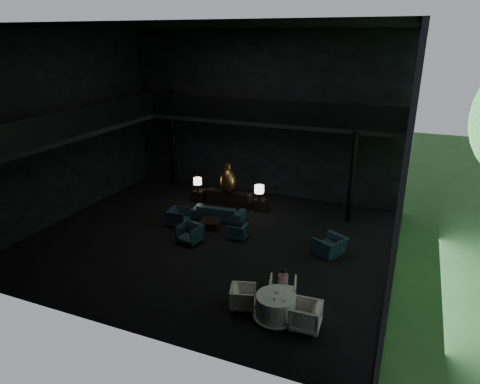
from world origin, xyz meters
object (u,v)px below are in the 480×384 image
at_px(lounge_armchair_west, 179,216).
at_px(lounge_armchair_east, 238,231).
at_px(child, 283,278).
at_px(table_lamp_right, 259,190).
at_px(dining_chair_east, 306,313).
at_px(side_table_right, 260,205).
at_px(dining_chair_west, 243,296).
at_px(window_armchair, 330,243).
at_px(console, 229,198).
at_px(table_lamp_left, 198,182).
at_px(side_table_left, 199,196).
at_px(dining_table, 276,308).
at_px(lounge_armchair_south, 190,232).
at_px(dining_chair_north, 283,288).
at_px(coffee_table, 210,224).
at_px(sofa, 219,209).
at_px(bronze_urn, 228,180).

relative_size(lounge_armchair_west, lounge_armchair_east, 1.47).
bearing_deg(child, table_lamp_right, -63.99).
bearing_deg(dining_chair_east, lounge_armchair_east, -142.05).
relative_size(side_table_right, dining_chair_west, 0.76).
bearing_deg(lounge_armchair_east, window_armchair, 89.93).
distance_m(console, table_lamp_left, 1.75).
distance_m(dining_chair_west, child, 1.34).
height_order(side_table_left, dining_table, dining_table).
bearing_deg(dining_chair_east, window_armchair, 179.67).
bearing_deg(dining_table, lounge_armchair_south, 144.37).
xyz_separation_m(table_lamp_right, dining_chair_east, (4.08, -7.40, -0.62)).
bearing_deg(dining_chair_east, lounge_armchair_south, -124.72).
bearing_deg(lounge_armchair_west, table_lamp_right, -50.36).
distance_m(side_table_left, dining_chair_west, 9.06).
relative_size(dining_table, child, 1.99).
distance_m(side_table_right, lounge_armchair_south, 4.44).
relative_size(lounge_armchair_west, dining_chair_north, 1.00).
distance_m(coffee_table, child, 5.92).
bearing_deg(table_lamp_right, dining_chair_east, -61.13).
bearing_deg(coffee_table, lounge_armchair_east, -16.71).
bearing_deg(window_armchair, coffee_table, -67.32).
relative_size(console, coffee_table, 2.74).
bearing_deg(side_table_right, window_armchair, -38.48).
height_order(lounge_armchair_east, window_armchair, window_armchair).
relative_size(lounge_armchair_south, child, 1.42).
bearing_deg(lounge_armchair_east, dining_chair_east, 40.40).
distance_m(lounge_armchair_west, coffee_table, 1.41).
bearing_deg(side_table_right, lounge_armchair_east, -86.64).
distance_m(side_table_right, sofa, 2.16).
relative_size(bronze_urn, child, 2.15).
bearing_deg(dining_chair_east, bronze_urn, -145.97).
bearing_deg(dining_table, side_table_left, 130.47).
bearing_deg(table_lamp_right, table_lamp_left, 179.08).
xyz_separation_m(lounge_armchair_west, dining_table, (5.85, -4.57, -0.12)).
distance_m(coffee_table, dining_chair_north, 5.94).
relative_size(console, dining_chair_west, 3.02).
bearing_deg(table_lamp_left, dining_chair_east, -45.67).
height_order(bronze_urn, dining_chair_north, bronze_urn).
height_order(lounge_armchair_south, dining_chair_west, lounge_armchair_south).
height_order(sofa, lounge_armchair_east, sofa).
distance_m(dining_table, child, 1.05).
xyz_separation_m(table_lamp_left, sofa, (1.82, -1.52, -0.55)).
relative_size(window_armchair, dining_table, 0.83).
bearing_deg(coffee_table, child, -41.40).
relative_size(side_table_left, child, 0.88).
distance_m(window_armchair, dining_chair_west, 4.63).
relative_size(sofa, dining_chair_east, 2.75).
relative_size(window_armchair, dining_chair_west, 1.46).
distance_m(window_armchair, coffee_table, 5.20).
height_order(table_lamp_left, dining_chair_north, table_lamp_left).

